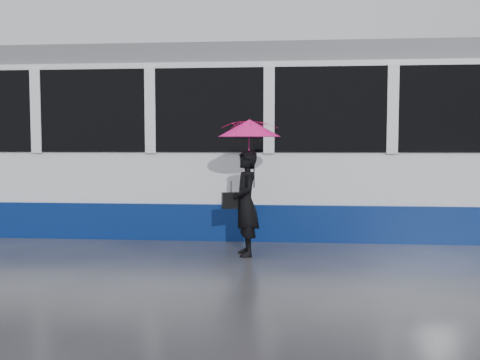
# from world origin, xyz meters

# --- Properties ---
(ground) EXTENTS (90.00, 90.00, 0.00)m
(ground) POSITION_xyz_m (0.00, 0.00, 0.00)
(ground) COLOR #28282C
(ground) RESTS_ON ground
(rails) EXTENTS (34.00, 1.51, 0.02)m
(rails) POSITION_xyz_m (0.00, 2.50, 0.01)
(rails) COLOR #3F3D38
(rails) RESTS_ON ground
(woman) EXTENTS (0.51, 0.64, 1.55)m
(woman) POSITION_xyz_m (1.44, 0.14, 0.77)
(woman) COLOR black
(woman) RESTS_ON ground
(umbrella) EXTENTS (1.12, 1.12, 1.04)m
(umbrella) POSITION_xyz_m (1.49, 0.14, 1.69)
(umbrella) COLOR #FF158D
(umbrella) RESTS_ON ground
(handbag) EXTENTS (0.30, 0.19, 0.42)m
(handbag) POSITION_xyz_m (1.22, 0.16, 0.81)
(handbag) COLOR black
(handbag) RESTS_ON ground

